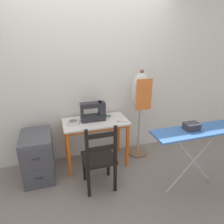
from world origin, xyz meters
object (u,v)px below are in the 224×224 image
fabric_bowl (73,122)px  storage_box (192,126)px  sewing_machine (94,112)px  thread_spool_mid_table (110,116)px  ironing_board (198,133)px  scissors (121,122)px  wooden_chair (99,159)px  filing_cabinet (38,156)px  dress_form (141,97)px  thread_spool_near_machine (107,116)px

fabric_bowl → storage_box: bearing=-33.2°
sewing_machine → thread_spool_mid_table: 0.27m
storage_box → sewing_machine: bearing=137.3°
sewing_machine → ironing_board: sewing_machine is taller
scissors → storage_box: (0.62, -0.72, 0.17)m
wooden_chair → storage_box: bearing=-17.5°
thread_spool_mid_table → filing_cabinet: 1.16m
thread_spool_mid_table → filing_cabinet: thread_spool_mid_table is taller
filing_cabinet → sewing_machine: bearing=7.6°
scissors → ironing_board: ironing_board is taller
dress_form → sewing_machine: bearing=-178.2°
sewing_machine → filing_cabinet: (-0.83, -0.11, -0.52)m
scissors → filing_cabinet: 1.25m
sewing_machine → storage_box: sewing_machine is taller
scissors → wooden_chair: (-0.42, -0.39, -0.29)m
fabric_bowl → storage_box: storage_box is taller
thread_spool_near_machine → wooden_chair: wooden_chair is taller
filing_cabinet → thread_spool_near_machine: bearing=8.8°
sewing_machine → storage_box: 1.32m
fabric_bowl → scissors: 0.67m
fabric_bowl → ironing_board: 1.63m
sewing_machine → storage_box: bearing=-42.7°
filing_cabinet → fabric_bowl: bearing=6.1°
thread_spool_near_machine → ironing_board: 1.30m
wooden_chair → storage_box: (1.05, -0.33, 0.45)m
wooden_chair → dress_form: dress_form is taller
thread_spool_near_machine → thread_spool_mid_table: thread_spool_near_machine is taller
filing_cabinet → ironing_board: ironing_board is taller
thread_spool_near_machine → filing_cabinet: (-1.03, -0.16, -0.41)m
wooden_chair → dress_form: 1.15m
thread_spool_near_machine → dress_form: size_ratio=0.03×
sewing_machine → storage_box: (0.97, -0.90, 0.04)m
fabric_bowl → ironing_board: size_ratio=0.13×
scissors → dress_form: size_ratio=0.10×
sewing_machine → wooden_chair: (-0.07, -0.57, -0.41)m
fabric_bowl → thread_spool_mid_table: 0.57m
fabric_bowl → wooden_chair: size_ratio=0.17×
sewing_machine → storage_box: size_ratio=2.05×
sewing_machine → ironing_board: 1.41m
sewing_machine → filing_cabinet: sewing_machine is taller
thread_spool_mid_table → dress_form: size_ratio=0.03×
fabric_bowl → thread_spool_near_machine: fabric_bowl is taller
filing_cabinet → storage_box: storage_box is taller
fabric_bowl → dress_form: size_ratio=0.11×
sewing_machine → scissors: sewing_machine is taller
fabric_bowl → filing_cabinet: size_ratio=0.24×
sewing_machine → wooden_chair: 0.70m
fabric_bowl → filing_cabinet: fabric_bowl is taller
scissors → storage_box: size_ratio=0.81×
fabric_bowl → dress_form: dress_form is taller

